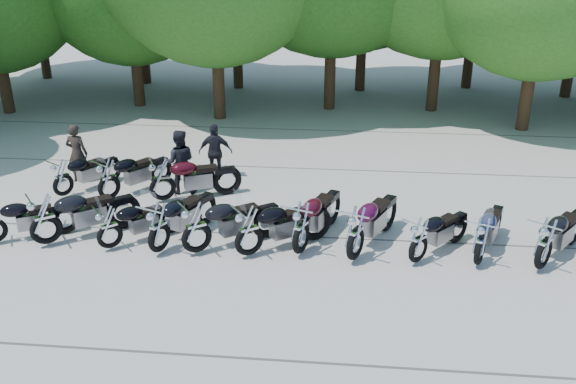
# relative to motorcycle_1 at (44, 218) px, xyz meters

# --- Properties ---
(ground) EXTENTS (90.00, 90.00, 0.00)m
(ground) POSITION_rel_motorcycle_1_xyz_m (5.27, -0.47, -0.69)
(ground) COLOR #A59F95
(ground) RESTS_ON ground
(motorcycle_1) EXTENTS (2.38, 2.09, 1.38)m
(motorcycle_1) POSITION_rel_motorcycle_1_xyz_m (0.00, 0.00, 0.00)
(motorcycle_1) COLOR black
(motorcycle_1) RESTS_ON ground
(motorcycle_2) EXTENTS (1.93, 1.83, 1.15)m
(motorcycle_2) POSITION_rel_motorcycle_1_xyz_m (1.46, -0.04, -0.11)
(motorcycle_2) COLOR black
(motorcycle_2) RESTS_ON ground
(motorcycle_3) EXTENTS (1.57, 2.43, 1.32)m
(motorcycle_3) POSITION_rel_motorcycle_1_xyz_m (2.59, -0.10, -0.03)
(motorcycle_3) COLOR black
(motorcycle_3) RESTS_ON ground
(motorcycle_4) EXTENTS (2.37, 1.99, 1.36)m
(motorcycle_4) POSITION_rel_motorcycle_1_xyz_m (3.40, -0.06, -0.01)
(motorcycle_4) COLOR black
(motorcycle_4) RESTS_ON ground
(motorcycle_5) EXTENTS (2.32, 1.95, 1.33)m
(motorcycle_5) POSITION_rel_motorcycle_1_xyz_m (4.54, -0.07, -0.03)
(motorcycle_5) COLOR black
(motorcycle_5) RESTS_ON ground
(motorcycle_6) EXTENTS (1.54, 2.55, 1.38)m
(motorcycle_6) POSITION_rel_motorcycle_1_xyz_m (5.63, 0.13, -0.00)
(motorcycle_6) COLOR #370713
(motorcycle_6) RESTS_ON ground
(motorcycle_7) EXTENTS (1.73, 2.57, 1.40)m
(motorcycle_7) POSITION_rel_motorcycle_1_xyz_m (6.80, -0.04, 0.01)
(motorcycle_7) COLOR #3C0827
(motorcycle_7) RESTS_ON ground
(motorcycle_8) EXTENTS (1.84, 1.99, 1.18)m
(motorcycle_8) POSITION_rel_motorcycle_1_xyz_m (8.11, -0.02, -0.10)
(motorcycle_8) COLOR black
(motorcycle_8) RESTS_ON ground
(motorcycle_9) EXTENTS (1.47, 2.26, 1.23)m
(motorcycle_9) POSITION_rel_motorcycle_1_xyz_m (9.37, 0.02, -0.07)
(motorcycle_9) COLOR #0C1536
(motorcycle_9) RESTS_ON ground
(motorcycle_10) EXTENTS (2.00, 2.27, 1.32)m
(motorcycle_10) POSITION_rel_motorcycle_1_xyz_m (10.62, -0.06, -0.03)
(motorcycle_10) COLOR black
(motorcycle_10) RESTS_ON ground
(motorcycle_12) EXTENTS (1.67, 2.10, 1.18)m
(motorcycle_12) POSITION_rel_motorcycle_1_xyz_m (-0.85, 2.71, -0.10)
(motorcycle_12) COLOR black
(motorcycle_12) RESTS_ON ground
(motorcycle_13) EXTENTS (1.91, 2.25, 1.29)m
(motorcycle_13) POSITION_rel_motorcycle_1_xyz_m (0.45, 2.60, -0.05)
(motorcycle_13) COLOR black
(motorcycle_13) RESTS_ON ground
(motorcycle_14) EXTENTS (2.45, 1.64, 1.34)m
(motorcycle_14) POSITION_rel_motorcycle_1_xyz_m (1.86, 2.65, -0.02)
(motorcycle_14) COLOR black
(motorcycle_14) RESTS_ON ground
(rider_0) EXTENTS (0.64, 0.44, 1.68)m
(rider_0) POSITION_rel_motorcycle_1_xyz_m (-0.91, 3.87, 0.15)
(rider_0) COLOR black
(rider_0) RESTS_ON ground
(rider_1) EXTENTS (0.94, 0.78, 1.74)m
(rider_1) POSITION_rel_motorcycle_1_xyz_m (2.14, 3.38, 0.18)
(rider_1) COLOR black
(rider_1) RESTS_ON ground
(rider_2) EXTENTS (0.99, 0.49, 1.62)m
(rider_2) POSITION_rel_motorcycle_1_xyz_m (2.88, 4.44, 0.12)
(rider_2) COLOR black
(rider_2) RESTS_ON ground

